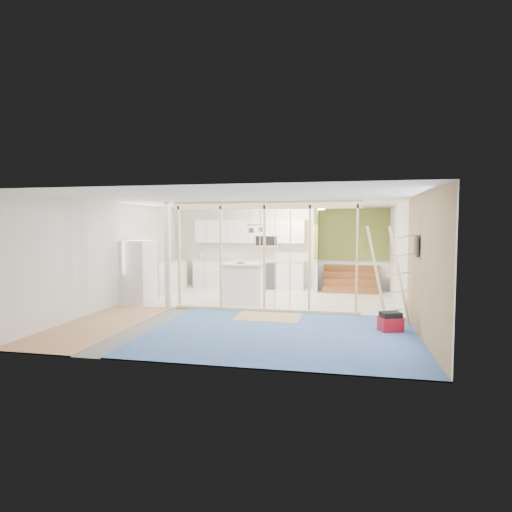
% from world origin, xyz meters
% --- Properties ---
extents(room, '(7.01, 8.01, 2.61)m').
position_xyz_m(room, '(0.00, 0.00, 1.30)').
color(room, slate).
rests_on(room, ground).
extents(floor_overlays, '(7.00, 8.00, 0.03)m').
position_xyz_m(floor_overlays, '(0.07, 0.06, 0.01)').
color(floor_overlays, silver).
rests_on(floor_overlays, room).
extents(stud_frame, '(4.66, 0.14, 2.60)m').
position_xyz_m(stud_frame, '(-0.24, -0.00, 1.59)').
color(stud_frame, beige).
rests_on(stud_frame, room).
extents(base_cabinets, '(4.45, 2.24, 0.93)m').
position_xyz_m(base_cabinets, '(-1.61, 3.36, 0.47)').
color(base_cabinets, white).
rests_on(base_cabinets, room).
extents(upper_cabinets, '(3.60, 0.41, 0.85)m').
position_xyz_m(upper_cabinets, '(-0.84, 3.82, 1.82)').
color(upper_cabinets, white).
rests_on(upper_cabinets, room).
extents(green_partition, '(2.25, 1.51, 2.60)m').
position_xyz_m(green_partition, '(2.04, 3.66, 0.94)').
color(green_partition, olive).
rests_on(green_partition, room).
extents(pot_rack, '(0.52, 0.52, 0.72)m').
position_xyz_m(pot_rack, '(-0.31, 1.89, 2.00)').
color(pot_rack, black).
rests_on(pot_rack, room).
extents(sheathing_panel, '(0.02, 4.00, 2.60)m').
position_xyz_m(sheathing_panel, '(3.48, -2.00, 1.30)').
color(sheathing_panel, tan).
rests_on(sheathing_panel, room).
extents(electrical_panel, '(0.04, 0.30, 0.40)m').
position_xyz_m(electrical_panel, '(3.43, -1.40, 1.65)').
color(electrical_panel, '#3C3C41').
rests_on(electrical_panel, room).
extents(ceiling_light, '(0.32, 0.32, 0.08)m').
position_xyz_m(ceiling_light, '(1.40, 3.00, 2.54)').
color(ceiling_light, '#FFEABF').
rests_on(ceiling_light, room).
extents(fridge, '(0.80, 0.78, 1.65)m').
position_xyz_m(fridge, '(-3.09, 0.45, 0.82)').
color(fridge, silver).
rests_on(fridge, room).
extents(island, '(1.12, 1.12, 1.05)m').
position_xyz_m(island, '(-0.46, 1.10, 0.52)').
color(island, white).
rests_on(island, room).
extents(bowl, '(0.29, 0.29, 0.07)m').
position_xyz_m(bowl, '(-0.51, 1.01, 1.08)').
color(bowl, silver).
rests_on(bowl, island).
extents(soap_bottle_a, '(0.13, 0.13, 0.30)m').
position_xyz_m(soap_bottle_a, '(-2.50, 3.63, 1.08)').
color(soap_bottle_a, silver).
rests_on(soap_bottle_a, base_cabinets).
extents(soap_bottle_b, '(0.10, 0.11, 0.19)m').
position_xyz_m(soap_bottle_b, '(0.67, 3.61, 1.02)').
color(soap_bottle_b, white).
rests_on(soap_bottle_b, base_cabinets).
extents(toolbox, '(0.49, 0.43, 0.39)m').
position_xyz_m(toolbox, '(3.00, -1.39, 0.18)').
color(toolbox, '#A10E1D').
rests_on(toolbox, room).
extents(ladder, '(1.08, 0.06, 2.01)m').
position_xyz_m(ladder, '(3.06, -0.70, 1.03)').
color(ladder, '#DCC187').
rests_on(ladder, room).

